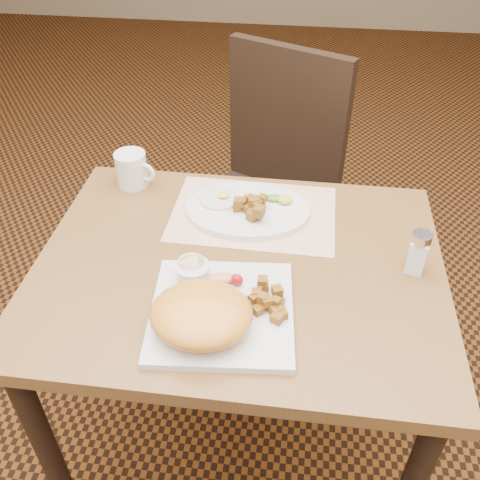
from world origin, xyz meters
name	(u,v)px	position (x,y,z in m)	size (l,w,h in m)	color
ground	(239,443)	(0.00, 0.00, 0.00)	(8.00, 8.00, 0.00)	black
table	(239,298)	(0.00, 0.00, 0.64)	(0.90, 0.70, 0.75)	brown
chair_far	(268,184)	(0.01, 0.64, 0.54)	(0.56, 0.57, 0.97)	black
placemat	(253,214)	(0.01, 0.19, 0.75)	(0.40, 0.28, 0.00)	white
plate_square	(222,312)	(-0.01, -0.16, 0.76)	(0.28, 0.28, 0.02)	silver
plate_oval	(248,210)	(0.00, 0.18, 0.76)	(0.30, 0.23, 0.02)	silver
hollandaise_mound	(200,315)	(-0.05, -0.20, 0.80)	(0.20, 0.17, 0.07)	orange
ramekin	(193,271)	(-0.09, -0.08, 0.79)	(0.07, 0.08, 0.04)	silver
garnish_sq	(225,279)	(-0.02, -0.08, 0.78)	(0.09, 0.04, 0.03)	#387223
fried_egg	(220,198)	(-0.08, 0.21, 0.77)	(0.10, 0.10, 0.02)	white
garnish_ov	(281,199)	(0.08, 0.22, 0.78)	(0.07, 0.04, 0.02)	#387223
salt_shaker	(418,252)	(0.38, 0.03, 0.80)	(0.05, 0.05, 0.10)	white
coffee_mug	(132,169)	(-0.32, 0.28, 0.80)	(0.11, 0.08, 0.09)	silver
home_fries_sq	(265,301)	(0.07, -0.14, 0.78)	(0.11, 0.11, 0.04)	#8D5A16
home_fries_ov	(252,206)	(0.01, 0.17, 0.79)	(0.08, 0.10, 0.04)	#8D5A16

